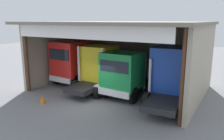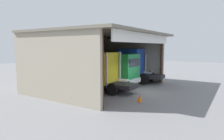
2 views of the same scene
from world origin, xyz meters
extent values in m
plane|color=slate|center=(0.00, 0.00, 0.00)|extent=(80.00, 80.00, 0.00)
cube|color=#9E937F|center=(0.00, 8.67, 2.55)|extent=(12.11, 0.24, 5.11)
cube|color=#9E937F|center=(-6.06, 4.34, 2.55)|extent=(0.24, 8.67, 5.11)
cube|color=#9E937F|center=(6.06, 4.34, 2.55)|extent=(0.24, 8.67, 5.11)
cube|color=#6E6759|center=(0.00, 3.86, 5.21)|extent=(12.71, 9.62, 0.20)
cylinder|color=#4C2D1E|center=(-5.81, 0.15, 2.55)|extent=(0.24, 0.24, 5.11)
cylinder|color=#4C2D1E|center=(5.81, 0.15, 2.55)|extent=(0.24, 0.24, 5.11)
cube|color=white|center=(0.00, -0.38, 4.76)|extent=(10.90, 0.12, 0.90)
cube|color=red|center=(-4.26, 3.28, 2.24)|extent=(2.56, 2.55, 2.86)
cube|color=black|center=(-4.31, 2.03, 2.74)|extent=(2.09, 0.15, 0.86)
cube|color=silver|center=(-4.31, 2.00, 0.71)|extent=(2.34, 0.26, 0.44)
cube|color=#232326|center=(-4.19, 4.83, 0.74)|extent=(1.96, 2.91, 0.36)
cylinder|color=silver|center=(-3.10, 4.60, 1.96)|extent=(0.18, 0.18, 2.80)
cylinder|color=silver|center=(-5.30, 4.70, 1.96)|extent=(0.18, 0.18, 2.80)
cylinder|color=silver|center=(-5.31, 4.58, 0.86)|extent=(0.61, 1.22, 0.56)
cylinder|color=black|center=(-3.20, 2.74, 0.56)|extent=(0.35, 1.13, 1.11)
cylinder|color=black|center=(-5.36, 2.83, 0.56)|extent=(0.35, 1.13, 1.11)
cylinder|color=black|center=(-3.12, 4.79, 0.56)|extent=(0.35, 1.13, 1.11)
cylinder|color=black|center=(-5.27, 4.88, 0.56)|extent=(0.35, 1.13, 1.11)
cube|color=yellow|center=(-1.24, 3.23, 2.12)|extent=(2.44, 2.06, 2.74)
cube|color=black|center=(-1.23, 4.26, 2.60)|extent=(2.06, 0.08, 0.82)
cube|color=silver|center=(-1.23, 4.29, 0.65)|extent=(2.30, 0.19, 0.44)
cube|color=#232326|center=(-1.26, 1.55, 0.68)|extent=(1.85, 3.07, 0.36)
cylinder|color=silver|center=(-2.35, 2.07, 2.01)|extent=(0.18, 0.18, 3.03)
cylinder|color=silver|center=(-0.17, 2.05, 2.01)|extent=(0.18, 0.18, 3.03)
cylinder|color=silver|center=(-0.17, 1.84, 0.80)|extent=(0.57, 1.21, 0.56)
cylinder|color=black|center=(-2.30, 3.65, 0.50)|extent=(0.31, 1.01, 1.00)
cylinder|color=black|center=(-0.18, 3.62, 0.50)|extent=(0.31, 1.01, 1.00)
cylinder|color=black|center=(-2.32, 1.56, 0.50)|extent=(0.31, 1.01, 1.00)
cylinder|color=black|center=(-0.20, 1.54, 0.50)|extent=(0.31, 1.01, 1.00)
cube|color=#197F3D|center=(1.22, 2.35, 2.05)|extent=(2.53, 2.25, 2.48)
cube|color=black|center=(1.19, 1.24, 2.49)|extent=(2.10, 0.12, 0.74)
cube|color=silver|center=(1.19, 1.21, 0.71)|extent=(2.35, 0.22, 0.44)
cube|color=#232326|center=(1.27, 4.13, 0.74)|extent=(1.94, 3.28, 0.36)
cylinder|color=silver|center=(2.37, 3.56, 1.90)|extent=(0.18, 0.18, 2.66)
cylinder|color=silver|center=(0.14, 3.62, 1.90)|extent=(0.18, 0.18, 2.66)
cylinder|color=silver|center=(0.15, 3.86, 0.86)|extent=(0.59, 1.21, 0.56)
cylinder|color=black|center=(2.30, 1.88, 0.56)|extent=(0.33, 1.13, 1.13)
cylinder|color=black|center=(0.12, 1.94, 0.56)|extent=(0.33, 1.13, 1.13)
cylinder|color=black|center=(2.36, 4.10, 0.56)|extent=(0.33, 1.13, 1.13)
cylinder|color=black|center=(0.18, 4.16, 0.56)|extent=(0.33, 1.13, 1.13)
cube|color=#1E47B7|center=(4.47, 3.27, 2.29)|extent=(2.66, 2.58, 2.92)
cube|color=black|center=(4.38, 4.49, 2.80)|extent=(2.12, 0.21, 0.88)
cube|color=silver|center=(4.38, 4.52, 0.73)|extent=(2.38, 0.33, 0.44)
cube|color=#232326|center=(4.61, 1.33, 0.76)|extent=(2.12, 3.66, 0.36)
cylinder|color=silver|center=(3.44, 1.84, 1.85)|extent=(0.18, 0.18, 2.53)
cylinder|color=silver|center=(5.69, 2.00, 1.85)|extent=(0.18, 0.18, 2.53)
cylinder|color=silver|center=(5.71, 1.71, 0.88)|extent=(0.64, 1.24, 0.56)
cylinder|color=black|center=(3.34, 3.67, 0.58)|extent=(0.38, 1.17, 1.16)
cylinder|color=black|center=(5.53, 3.83, 0.58)|extent=(0.38, 1.17, 1.16)
cylinder|color=black|center=(3.51, 1.25, 0.58)|extent=(0.38, 1.17, 1.16)
cylinder|color=black|center=(5.70, 1.41, 0.58)|extent=(0.38, 1.17, 1.16)
cylinder|color=#197233|center=(1.98, 7.36, 0.45)|extent=(0.58, 0.58, 0.90)
cube|color=black|center=(2.16, 7.18, 0.50)|extent=(0.90, 0.60, 1.00)
cone|color=orange|center=(-2.88, -1.18, 0.28)|extent=(0.36, 0.36, 0.56)
camera|label=1|loc=(8.26, -10.92, 5.41)|focal=35.86mm
camera|label=2|loc=(-16.06, -7.05, 4.00)|focal=32.19mm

